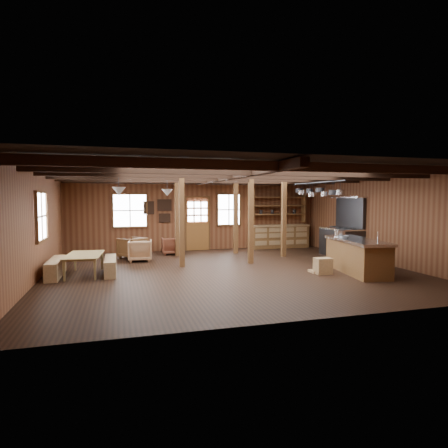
{
  "coord_description": "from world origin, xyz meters",
  "views": [
    {
      "loc": [
        -3.02,
        -10.11,
        2.08
      ],
      "look_at": [
        0.11,
        0.96,
        1.27
      ],
      "focal_mm": 30.0,
      "sensor_mm": 36.0,
      "label": 1
    }
  ],
  "objects_px": {
    "armchair_b": "(171,246)",
    "armchair_c": "(140,251)",
    "kitchen_island": "(357,256)",
    "dining_table": "(86,265)",
    "armchair_a": "(132,248)",
    "commercial_range": "(343,237)"
  },
  "relations": [
    {
      "from": "commercial_range",
      "to": "dining_table",
      "type": "xyz_separation_m",
      "value": [
        -8.54,
        -0.95,
        -0.39
      ]
    },
    {
      "from": "kitchen_island",
      "to": "armchair_a",
      "type": "xyz_separation_m",
      "value": [
        -5.93,
        4.29,
        -0.12
      ]
    },
    {
      "from": "dining_table",
      "to": "kitchen_island",
      "type": "bearing_deg",
      "value": -98.93
    },
    {
      "from": "dining_table",
      "to": "armchair_a",
      "type": "height_order",
      "value": "armchair_a"
    },
    {
      "from": "kitchen_island",
      "to": "dining_table",
      "type": "height_order",
      "value": "kitchen_island"
    },
    {
      "from": "kitchen_island",
      "to": "armchair_c",
      "type": "xyz_separation_m",
      "value": [
        -5.7,
        3.59,
        -0.13
      ]
    },
    {
      "from": "armchair_a",
      "to": "armchair_b",
      "type": "xyz_separation_m",
      "value": [
        1.41,
        0.5,
        -0.05
      ]
    },
    {
      "from": "kitchen_island",
      "to": "armchair_c",
      "type": "height_order",
      "value": "kitchen_island"
    },
    {
      "from": "armchair_b",
      "to": "armchair_c",
      "type": "height_order",
      "value": "armchair_c"
    },
    {
      "from": "armchair_b",
      "to": "armchair_a",
      "type": "bearing_deg",
      "value": 20.28
    },
    {
      "from": "armchair_b",
      "to": "armchair_c",
      "type": "distance_m",
      "value": 1.69
    },
    {
      "from": "commercial_range",
      "to": "armchair_c",
      "type": "xyz_separation_m",
      "value": [
        -7.0,
        0.93,
        -0.32
      ]
    },
    {
      "from": "kitchen_island",
      "to": "commercial_range",
      "type": "xyz_separation_m",
      "value": [
        1.3,
        2.66,
        0.19
      ]
    },
    {
      "from": "kitchen_island",
      "to": "commercial_range",
      "type": "relative_size",
      "value": 1.23
    },
    {
      "from": "dining_table",
      "to": "armchair_b",
      "type": "relative_size",
      "value": 2.31
    },
    {
      "from": "kitchen_island",
      "to": "commercial_range",
      "type": "bearing_deg",
      "value": 73.04
    },
    {
      "from": "armchair_a",
      "to": "dining_table",
      "type": "bearing_deg",
      "value": 18.95
    },
    {
      "from": "armchair_c",
      "to": "commercial_range",
      "type": "bearing_deg",
      "value": 177.82
    },
    {
      "from": "armchair_a",
      "to": "armchair_b",
      "type": "distance_m",
      "value": 1.5
    },
    {
      "from": "kitchen_island",
      "to": "armchair_b",
      "type": "bearing_deg",
      "value": 142.42
    },
    {
      "from": "commercial_range",
      "to": "armchair_b",
      "type": "xyz_separation_m",
      "value": [
        -5.81,
        2.13,
        -0.36
      ]
    },
    {
      "from": "commercial_range",
      "to": "armchair_a",
      "type": "xyz_separation_m",
      "value": [
        -7.23,
        1.63,
        -0.31
      ]
    }
  ]
}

